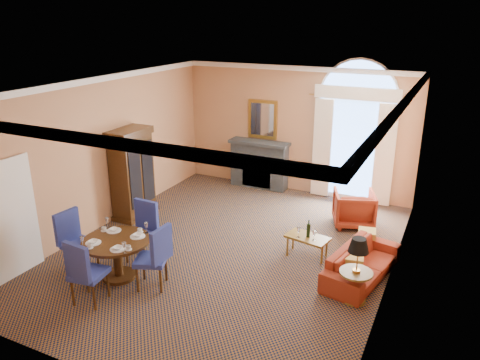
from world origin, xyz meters
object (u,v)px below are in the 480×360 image
at_px(sofa, 362,263).
at_px(coffee_table, 307,238).
at_px(armoire, 132,175).
at_px(dining_table, 117,249).
at_px(armchair, 354,208).
at_px(side_table, 357,262).

distance_m(sofa, coffee_table, 1.15).
xyz_separation_m(armoire, dining_table, (1.44, -2.32, -0.43)).
bearing_deg(dining_table, armchair, 50.99).
relative_size(armoire, sofa, 1.08).
distance_m(coffee_table, side_table, 1.61).
distance_m(sofa, armchair, 2.19).
bearing_deg(coffee_table, armchair, 86.38).
relative_size(armoire, dining_table, 1.74).
relative_size(dining_table, coffee_table, 1.34).
relative_size(sofa, armchair, 2.18).
bearing_deg(dining_table, coffee_table, 38.50).
relative_size(armchair, coffee_table, 0.99).
distance_m(armoire, dining_table, 2.76).
bearing_deg(armoire, dining_table, -58.19).
bearing_deg(coffee_table, sofa, -4.83).
bearing_deg(armchair, coffee_table, 54.65).
height_order(dining_table, coffee_table, dining_table).
height_order(armoire, side_table, armoire).
bearing_deg(sofa, dining_table, 127.16).
bearing_deg(armchair, sofa, 86.16).
relative_size(sofa, side_table, 1.72).
bearing_deg(side_table, coffee_table, 136.59).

